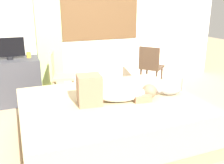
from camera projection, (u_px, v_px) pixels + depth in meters
The scene contains 11 objects.
ground_plane at pixel (117, 144), 2.99m from camera, with size 16.00×16.00×0.00m, color tan.
back_wall_with_window at pixel (70, 12), 4.56m from camera, with size 6.40×0.14×2.90m.
bed at pixel (110, 120), 3.03m from camera, with size 2.09×1.72×0.52m.
person_lying at pixel (114, 92), 2.86m from camera, with size 0.94×0.35×0.34m.
cat at pixel (169, 90), 3.08m from camera, with size 0.35×0.16×0.21m.
desk at pixel (12, 82), 4.14m from camera, with size 0.90×0.56×0.74m.
tv_monitor at pixel (9, 48), 3.98m from camera, with size 0.48×0.10×0.35m.
cup at pixel (29, 55), 4.15m from camera, with size 0.07×0.07×0.10m, color gold.
chair_by_desk at pixel (59, 74), 4.07m from camera, with size 0.46×0.46×0.86m.
chair_spare at pixel (151, 65), 4.63m from camera, with size 0.53×0.53×0.86m.
curtain_left at pixel (49, 30), 4.39m from camera, with size 0.44×0.06×2.31m, color #ADCC75.
Camera 1 is at (-1.02, -2.42, 1.61)m, focal length 40.28 mm.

